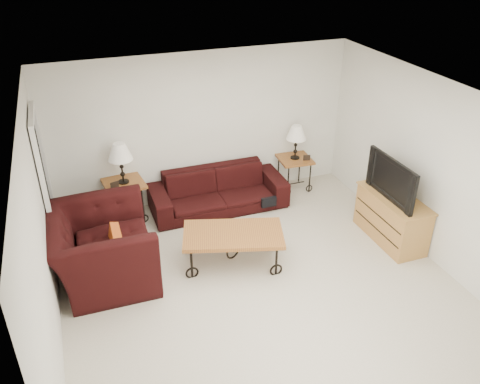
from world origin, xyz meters
name	(u,v)px	position (x,y,z in m)	size (l,w,h in m)	color
ground	(258,281)	(0.00, 0.00, 0.00)	(5.00, 5.00, 0.00)	beige
wall_back	(202,128)	(0.00, 2.50, 1.25)	(5.00, 0.02, 2.50)	white
wall_front	(377,348)	(0.00, -2.50, 1.25)	(5.00, 0.02, 2.50)	white
wall_left	(41,240)	(-2.50, 0.00, 1.25)	(0.02, 5.00, 2.50)	white
wall_right	(430,169)	(2.50, 0.00, 1.25)	(0.02, 5.00, 2.50)	white
ceiling	(262,101)	(0.00, 0.00, 2.50)	(5.00, 5.00, 0.00)	white
doorway	(46,189)	(-2.47, 1.65, 1.02)	(0.08, 0.94, 2.04)	black
sofa	(218,190)	(0.10, 2.02, 0.32)	(2.22, 0.87, 0.65)	black
side_table_left	(126,200)	(-1.38, 2.20, 0.33)	(0.60, 0.60, 0.65)	#955F26
side_table_right	(294,174)	(1.56, 2.20, 0.30)	(0.55, 0.55, 0.60)	#955F26
lamp_left	(121,163)	(-1.38, 2.20, 0.98)	(0.37, 0.37, 0.65)	black
lamp_right	(296,142)	(1.56, 2.20, 0.90)	(0.34, 0.34, 0.60)	black
photo_frame_left	(115,185)	(-1.53, 2.05, 0.71)	(0.13, 0.02, 0.11)	black
photo_frame_right	(307,158)	(1.71, 2.05, 0.65)	(0.12, 0.02, 0.10)	black
coffee_table	(233,248)	(-0.17, 0.49, 0.25)	(1.35, 0.73, 0.51)	#955F26
armchair	(103,248)	(-1.88, 0.79, 0.47)	(1.46, 1.28, 0.95)	black
throw_pillow	(114,244)	(-1.73, 0.74, 0.52)	(0.43, 0.11, 0.43)	#C95A19
tv_stand	(391,218)	(2.23, 0.28, 0.36)	(0.50, 1.19, 0.72)	#B58843
television	(397,178)	(2.21, 0.28, 1.02)	(1.07, 0.14, 0.62)	black
backpack	(266,196)	(0.82, 1.71, 0.25)	(0.38, 0.29, 0.49)	black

